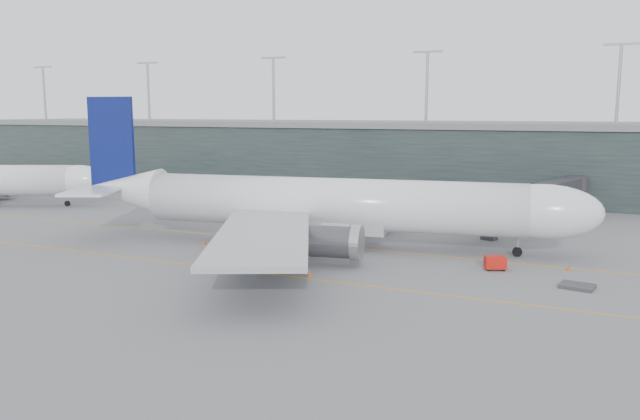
% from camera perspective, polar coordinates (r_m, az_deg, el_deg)
% --- Properties ---
extents(ground, '(320.00, 320.00, 0.00)m').
position_cam_1_polar(ground, '(87.79, -1.72, -2.43)').
color(ground, slate).
rests_on(ground, ground).
extents(taxiline_a, '(160.00, 0.25, 0.02)m').
position_cam_1_polar(taxiline_a, '(84.28, -2.90, -2.91)').
color(taxiline_a, '#C18612').
rests_on(taxiline_a, ground).
extents(taxiline_b, '(160.00, 0.25, 0.02)m').
position_cam_1_polar(taxiline_b, '(70.77, -8.81, -5.32)').
color(taxiline_b, '#C18612').
rests_on(taxiline_b, ground).
extents(taxiline_lead_main, '(0.25, 60.00, 0.02)m').
position_cam_1_polar(taxiline_lead_main, '(104.18, 5.56, -0.65)').
color(taxiline_lead_main, '#C18612').
rests_on(taxiline_lead_main, ground).
extents(taxiline_lead_adj, '(0.25, 60.00, 0.02)m').
position_cam_1_polar(taxiline_lead_adj, '(149.85, -24.85, 1.49)').
color(taxiline_lead_adj, '#C18612').
rests_on(taxiline_lead_adj, ground).
extents(terminal, '(240.00, 36.00, 29.00)m').
position_cam_1_polar(terminal, '(140.89, 8.62, 4.91)').
color(terminal, black).
rests_on(terminal, ground).
extents(main_aircraft, '(69.18, 64.35, 19.43)m').
position_cam_1_polar(main_aircraft, '(80.82, 0.63, 0.51)').
color(main_aircraft, silver).
rests_on(main_aircraft, ground).
extents(jet_bridge, '(15.71, 44.45, 6.31)m').
position_cam_1_polar(jet_bridge, '(100.90, 17.84, 1.35)').
color(jet_bridge, '#29282D').
rests_on(jet_bridge, ground).
extents(gse_cart, '(2.62, 2.19, 1.53)m').
position_cam_1_polar(gse_cart, '(71.87, 15.72, -4.64)').
color(gse_cart, '#B3140C').
rests_on(gse_cart, ground).
extents(baggage_dolly, '(3.55, 3.03, 0.32)m').
position_cam_1_polar(baggage_dolly, '(67.58, 22.46, -6.43)').
color(baggage_dolly, '#333237').
rests_on(baggage_dolly, ground).
extents(uld_a, '(2.36, 2.17, 1.73)m').
position_cam_1_polar(uld_a, '(97.90, -1.43, -0.70)').
color(uld_a, '#3D3E43').
rests_on(uld_a, ground).
extents(uld_b, '(2.22, 1.91, 1.78)m').
position_cam_1_polar(uld_b, '(98.60, -0.43, -0.61)').
color(uld_b, '#3D3E43').
rests_on(uld_b, ground).
extents(uld_c, '(2.25, 2.03, 1.69)m').
position_cam_1_polar(uld_c, '(96.52, 1.10, -0.85)').
color(uld_c, '#3D3E43').
rests_on(uld_c, ground).
extents(cone_nose, '(0.44, 0.44, 0.70)m').
position_cam_1_polar(cone_nose, '(74.16, 21.78, -4.93)').
color(cone_nose, '#D4410B').
rests_on(cone_nose, ground).
extents(cone_wing_stbd, '(0.42, 0.42, 0.66)m').
position_cam_1_polar(cone_wing_stbd, '(66.80, -0.98, -5.79)').
color(cone_wing_stbd, '#CB470B').
rests_on(cone_wing_stbd, ground).
extents(cone_wing_port, '(0.45, 0.45, 0.71)m').
position_cam_1_polar(cone_wing_port, '(94.49, 5.02, -1.42)').
color(cone_wing_port, '#E6570C').
rests_on(cone_wing_port, ground).
extents(cone_tail, '(0.45, 0.45, 0.71)m').
position_cam_1_polar(cone_tail, '(83.58, -10.51, -2.91)').
color(cone_tail, red).
rests_on(cone_tail, ground).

